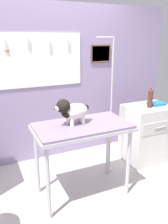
# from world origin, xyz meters

# --- Properties ---
(ground) EXTENTS (4.40, 4.00, 0.04)m
(ground) POSITION_xyz_m (0.00, 0.00, -0.02)
(ground) COLOR #B0AAA4
(rear_wall_panel) EXTENTS (4.00, 0.09, 2.30)m
(rear_wall_panel) POSITION_xyz_m (-0.00, 1.28, 1.16)
(rear_wall_panel) COLOR #9280A8
(rear_wall_panel) RESTS_ON ground
(grooming_table) EXTENTS (1.09, 0.60, 0.90)m
(grooming_table) POSITION_xyz_m (0.03, 0.19, 0.81)
(grooming_table) COLOR #B7B7BC
(grooming_table) RESTS_ON ground
(grooming_arm) EXTENTS (0.30, 0.11, 1.84)m
(grooming_arm) POSITION_xyz_m (0.59, 0.50, 0.86)
(grooming_arm) COLOR #B7B7BC
(grooming_arm) RESTS_ON ground
(dog) EXTENTS (0.42, 0.23, 0.31)m
(dog) POSITION_xyz_m (-0.07, 0.23, 1.06)
(dog) COLOR white
(dog) RESTS_ON grooming_table
(cabinet_right) EXTENTS (0.68, 0.54, 0.86)m
(cabinet_right) POSITION_xyz_m (1.28, 0.55, 0.43)
(cabinet_right) COLOR silver
(cabinet_right) RESTS_ON ground
(soda_bottle) EXTENTS (0.07, 0.07, 0.28)m
(soda_bottle) POSITION_xyz_m (1.24, 0.50, 1.00)
(soda_bottle) COLOR #4C2C1B
(soda_bottle) RESTS_ON cabinet_right
(supply_tray) EXTENTS (0.24, 0.18, 0.04)m
(supply_tray) POSITION_xyz_m (1.42, 0.56, 0.88)
(supply_tray) COLOR #1E72B9
(supply_tray) RESTS_ON cabinet_right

